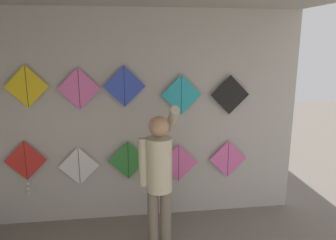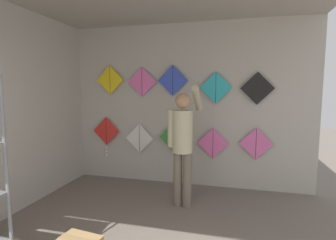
# 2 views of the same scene
# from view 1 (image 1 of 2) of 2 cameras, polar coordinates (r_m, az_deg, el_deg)

# --- Properties ---
(back_panel) EXTENTS (4.56, 0.06, 2.80)m
(back_panel) POSITION_cam_1_polar(r_m,az_deg,el_deg) (4.35, -6.68, 0.31)
(back_panel) COLOR #BCB7AD
(back_panel) RESTS_ON ground
(shopkeeper) EXTENTS (0.44, 0.59, 1.73)m
(shopkeeper) POSITION_cam_1_polar(r_m,az_deg,el_deg) (3.61, -1.58, -9.39)
(shopkeeper) COLOR #726656
(shopkeeper) RESTS_ON ground
(kite_0) EXTENTS (0.53, 0.04, 0.74)m
(kite_0) POSITION_cam_1_polar(r_m,az_deg,el_deg) (4.59, -23.52, -7.02)
(kite_0) COLOR red
(kite_1) EXTENTS (0.53, 0.01, 0.53)m
(kite_1) POSITION_cam_1_polar(r_m,az_deg,el_deg) (4.48, -15.22, -7.78)
(kite_1) COLOR white
(kite_2) EXTENTS (0.53, 0.01, 0.53)m
(kite_2) POSITION_cam_1_polar(r_m,az_deg,el_deg) (4.42, -6.94, -6.99)
(kite_2) COLOR #338C38
(kite_3) EXTENTS (0.53, 0.01, 0.53)m
(kite_3) POSITION_cam_1_polar(r_m,az_deg,el_deg) (4.50, 1.87, -7.49)
(kite_3) COLOR pink
(kite_4) EXTENTS (0.53, 0.01, 0.53)m
(kite_4) POSITION_cam_1_polar(r_m,az_deg,el_deg) (4.65, 10.41, -6.66)
(kite_4) COLOR pink
(kite_5) EXTENTS (0.53, 0.01, 0.53)m
(kite_5) POSITION_cam_1_polar(r_m,az_deg,el_deg) (4.34, -23.41, 5.34)
(kite_5) COLOR yellow
(kite_6) EXTENTS (0.53, 0.01, 0.53)m
(kite_6) POSITION_cam_1_polar(r_m,az_deg,el_deg) (4.22, -15.24, 5.26)
(kite_6) COLOR pink
(kite_7) EXTENTS (0.53, 0.01, 0.53)m
(kite_7) POSITION_cam_1_polar(r_m,az_deg,el_deg) (4.18, -7.62, 5.83)
(kite_7) COLOR blue
(kite_8) EXTENTS (0.53, 0.01, 0.53)m
(kite_8) POSITION_cam_1_polar(r_m,az_deg,el_deg) (4.26, 2.35, 4.38)
(kite_8) COLOR #28B2C6
(kite_9) EXTENTS (0.53, 0.01, 0.53)m
(kite_9) POSITION_cam_1_polar(r_m,az_deg,el_deg) (4.42, 10.74, 4.33)
(kite_9) COLOR black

